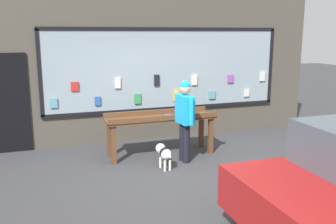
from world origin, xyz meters
name	(u,v)px	position (x,y,z in m)	size (l,w,h in m)	color
ground_plane	(178,172)	(0.00, 0.00, 0.00)	(40.00, 40.00, 0.00)	#38383A
shopfront_facade	(143,66)	(0.00, 2.39, 1.75)	(8.67, 0.29, 3.53)	#4C473D
display_table_main	(161,121)	(0.00, 1.07, 0.72)	(2.25, 0.65, 0.90)	brown
person_browsing	(185,115)	(0.32, 0.52, 0.94)	(0.26, 0.64, 1.62)	black
small_dog	(164,153)	(-0.18, 0.27, 0.30)	(0.25, 0.54, 0.44)	white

